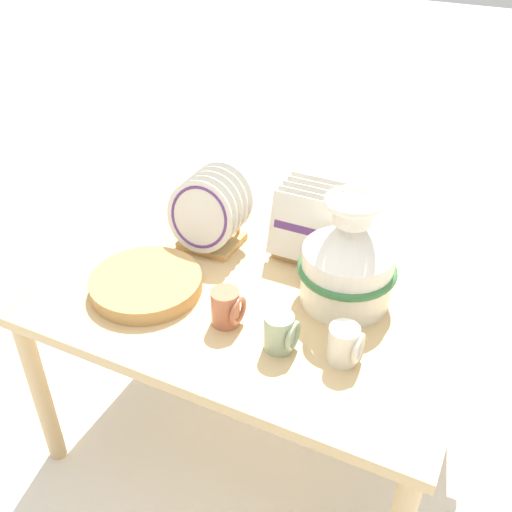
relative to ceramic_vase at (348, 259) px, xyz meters
The scene contains 9 objects.
ground_plane 0.81m from the ceramic_vase, 166.21° to the right, with size 14.00×14.00×0.00m, color silver.
display_table 0.33m from the ceramic_vase, 166.21° to the right, with size 1.21×0.85×0.63m.
ceramic_vase is the anchor object (origin of this frame).
dish_rack_round_plates 0.48m from the ceramic_vase, behind, with size 0.22×0.20×0.24m.
dish_rack_square_plates 0.25m from the ceramic_vase, 136.34° to the left, with size 0.20×0.19×0.22m.
wicker_charger_stack 0.57m from the ceramic_vase, 158.21° to the right, with size 0.32×0.32×0.04m.
mug_terracotta_glaze 0.35m from the ceramic_vase, 136.82° to the right, with size 0.08×0.08×0.10m.
mug_cream_glaze 0.26m from the ceramic_vase, 71.28° to the right, with size 0.08×0.08×0.10m.
mug_sage_glaze 0.28m from the ceramic_vase, 107.40° to the right, with size 0.08×0.08×0.10m.
Camera 1 is at (0.59, -1.22, 1.70)m, focal length 42.00 mm.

